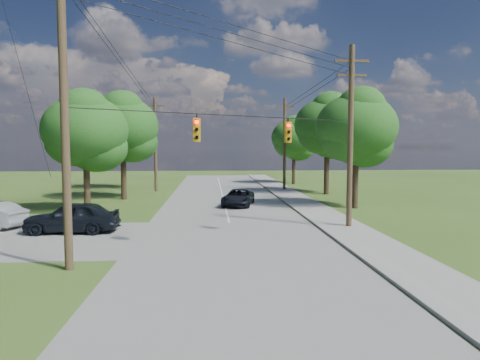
{
  "coord_description": "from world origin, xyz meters",
  "views": [
    {
      "loc": [
        0.87,
        -16.18,
        4.7
      ],
      "look_at": [
        2.32,
        5.0,
        3.08
      ],
      "focal_mm": 32.0,
      "sensor_mm": 36.0,
      "label": 1
    }
  ],
  "objects": [
    {
      "name": "tree_w_near",
      "position": [
        -8.0,
        15.0,
        5.92
      ],
      "size": [
        6.0,
        6.0,
        8.4
      ],
      "color": "#412F20",
      "rests_on": "ground"
    },
    {
      "name": "pole_ne",
      "position": [
        8.9,
        8.0,
        5.47
      ],
      "size": [
        2.0,
        0.32,
        10.5
      ],
      "color": "#4C3D27",
      "rests_on": "ground"
    },
    {
      "name": "sidewalk_east",
      "position": [
        8.7,
        5.0,
        0.06
      ],
      "size": [
        2.6,
        100.0,
        0.12
      ],
      "primitive_type": "cube",
      "color": "gray",
      "rests_on": "ground"
    },
    {
      "name": "main_road",
      "position": [
        2.0,
        5.0,
        0.01
      ],
      "size": [
        10.0,
        100.0,
        0.03
      ],
      "primitive_type": "cube",
      "color": "gray",
      "rests_on": "ground"
    },
    {
      "name": "pole_north_w",
      "position": [
        -5.0,
        30.0,
        5.13
      ],
      "size": [
        2.0,
        0.32,
        10.0
      ],
      "color": "#4C3D27",
      "rests_on": "ground"
    },
    {
      "name": "tree_e_far",
      "position": [
        11.5,
        38.0,
        5.92
      ],
      "size": [
        5.8,
        5.8,
        8.32
      ],
      "color": "#412F20",
      "rests_on": "ground"
    },
    {
      "name": "tree_e_mid",
      "position": [
        12.5,
        26.0,
        6.91
      ],
      "size": [
        6.6,
        6.6,
        9.64
      ],
      "color": "#412F20",
      "rests_on": "ground"
    },
    {
      "name": "pole_sw",
      "position": [
        -4.6,
        0.4,
        6.23
      ],
      "size": [
        2.0,
        0.32,
        12.0
      ],
      "color": "#4C3D27",
      "rests_on": "ground"
    },
    {
      "name": "car_cross_dark",
      "position": [
        -6.73,
        7.6,
        0.89
      ],
      "size": [
        5.04,
        2.07,
        1.71
      ],
      "primitive_type": "imported",
      "rotation": [
        0.0,
        0.0,
        -1.58
      ],
      "color": "black",
      "rests_on": "cross_road"
    },
    {
      "name": "traffic_signals",
      "position": [
        2.55,
        4.43,
        5.5
      ],
      "size": [
        4.91,
        3.27,
        1.05
      ],
      "color": "#D2970C",
      "rests_on": "ground"
    },
    {
      "name": "tree_e_near",
      "position": [
        12.0,
        16.0,
        6.25
      ],
      "size": [
        6.2,
        6.2,
        8.81
      ],
      "color": "#412F20",
      "rests_on": "ground"
    },
    {
      "name": "power_lines",
      "position": [
        1.5,
        11.54,
        9.15
      ],
      "size": [
        13.93,
        29.62,
        4.93
      ],
      "color": "black",
      "rests_on": "ground"
    },
    {
      "name": "tree_w_mid",
      "position": [
        -7.0,
        23.0,
        6.58
      ],
      "size": [
        6.4,
        6.4,
        9.22
      ],
      "color": "#412F20",
      "rests_on": "ground"
    },
    {
      "name": "ground",
      "position": [
        0.0,
        0.0,
        0.0
      ],
      "size": [
        140.0,
        140.0,
        0.0
      ],
      "primitive_type": "plane",
      "color": "#38541C",
      "rests_on": "ground"
    },
    {
      "name": "car_main_north",
      "position": [
        3.05,
        17.77,
        0.68
      ],
      "size": [
        3.16,
        5.07,
        1.31
      ],
      "primitive_type": "imported",
      "rotation": [
        0.0,
        0.0,
        -0.22
      ],
      "color": "black",
      "rests_on": "main_road"
    },
    {
      "name": "pole_north_e",
      "position": [
        8.9,
        30.0,
        5.13
      ],
      "size": [
        2.0,
        0.32,
        10.0
      ],
      "color": "#4C3D27",
      "rests_on": "ground"
    },
    {
      "name": "tree_w_far",
      "position": [
        -9.0,
        33.0,
        6.25
      ],
      "size": [
        6.0,
        6.0,
        8.73
      ],
      "color": "#412F20",
      "rests_on": "ground"
    }
  ]
}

